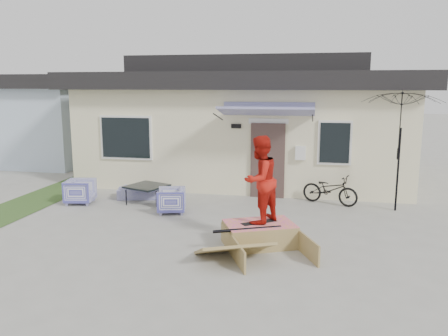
% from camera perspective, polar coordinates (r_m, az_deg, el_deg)
% --- Properties ---
extents(ground, '(90.00, 90.00, 0.00)m').
position_cam_1_polar(ground, '(8.85, -4.32, -10.34)').
color(ground, gray).
rests_on(ground, ground).
extents(grass_strip, '(1.40, 8.00, 0.01)m').
position_cam_1_polar(grass_strip, '(12.84, -24.70, -4.64)').
color(grass_strip, '#2F4D20').
rests_on(grass_strip, ground).
extents(house, '(10.80, 8.49, 4.10)m').
position_cam_1_polar(house, '(16.15, 3.39, 6.20)').
color(house, beige).
rests_on(house, ground).
extents(neighbor_house, '(8.60, 7.60, 3.50)m').
position_cam_1_polar(neighbor_house, '(22.08, -24.02, 6.06)').
color(neighbor_house, silver).
rests_on(neighbor_house, ground).
extents(loveseat, '(1.48, 0.76, 0.55)m').
position_cam_1_polar(loveseat, '(12.86, -10.11, -2.55)').
color(loveseat, '#383696').
rests_on(loveseat, ground).
extents(armchair_left, '(0.78, 0.81, 0.72)m').
position_cam_1_polar(armchair_left, '(12.68, -17.70, -2.68)').
color(armchair_left, '#383696').
rests_on(armchair_left, ground).
extents(armchair_right, '(0.77, 0.80, 0.69)m').
position_cam_1_polar(armchair_right, '(11.29, -6.70, -3.93)').
color(armchair_right, '#383696').
rests_on(armchair_right, ground).
extents(coffee_table, '(1.22, 1.22, 0.47)m').
position_cam_1_polar(coffee_table, '(12.41, -9.70, -3.22)').
color(coffee_table, black).
rests_on(coffee_table, ground).
extents(bicycle, '(1.61, 1.06, 0.97)m').
position_cam_1_polar(bicycle, '(12.31, 13.26, -2.26)').
color(bicycle, black).
rests_on(bicycle, ground).
extents(patio_umbrella, '(2.32, 2.21, 2.20)m').
position_cam_1_polar(patio_umbrella, '(11.96, 21.34, 3.08)').
color(patio_umbrella, black).
rests_on(patio_umbrella, ground).
extents(skate_ramp, '(1.95, 2.17, 0.44)m').
position_cam_1_polar(skate_ramp, '(9.06, 4.51, -8.35)').
color(skate_ramp, olive).
rests_on(skate_ramp, ground).
extents(skateboard, '(0.70, 0.59, 0.05)m').
position_cam_1_polar(skateboard, '(9.02, 4.45, -6.79)').
color(skateboard, black).
rests_on(skateboard, skate_ramp).
extents(skater, '(0.98, 1.05, 1.72)m').
position_cam_1_polar(skater, '(8.80, 4.53, -1.30)').
color(skater, '#B5180F').
rests_on(skater, skateboard).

